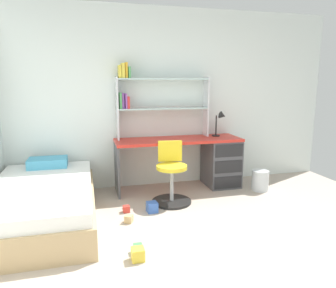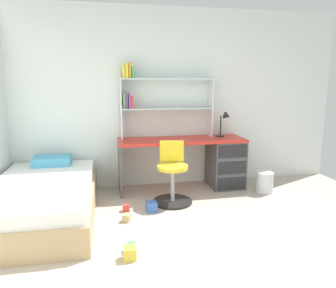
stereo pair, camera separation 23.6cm
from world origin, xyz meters
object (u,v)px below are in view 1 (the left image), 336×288
at_px(waste_bin, 260,180).
at_px(toy_block_yellow_1, 138,254).
at_px(bookshelf_hutch, 151,95).
at_px(toy_block_green_0, 138,248).
at_px(desk_lamp, 221,120).
at_px(toy_block_blue_3, 152,207).
at_px(bed_platform, 42,202).
at_px(desk, 209,159).
at_px(toy_block_natural_4, 129,219).
at_px(swivel_chair, 171,179).
at_px(toy_block_red_2, 126,209).

distance_m(waste_bin, toy_block_yellow_1, 2.48).
height_order(bookshelf_hutch, toy_block_yellow_1, bookshelf_hutch).
bearing_deg(waste_bin, toy_block_green_0, -147.65).
xyz_separation_m(desk_lamp, toy_block_green_0, (-1.56, -1.71, -0.97)).
bearing_deg(bookshelf_hutch, toy_block_green_0, -105.74).
bearing_deg(toy_block_blue_3, bed_platform, 177.26).
distance_m(waste_bin, toy_block_green_0, 2.39).
xyz_separation_m(desk, toy_block_green_0, (-1.37, -1.66, -0.38)).
height_order(desk_lamp, toy_block_natural_4, desk_lamp).
distance_m(desk_lamp, toy_block_green_0, 2.51).
relative_size(bookshelf_hutch, waste_bin, 4.59).
relative_size(bookshelf_hutch, toy_block_blue_3, 10.84).
height_order(desk, toy_block_blue_3, desk).
xyz_separation_m(bookshelf_hutch, waste_bin, (1.51, -0.54, -1.23)).
relative_size(waste_bin, toy_block_blue_3, 2.36).
bearing_deg(toy_block_blue_3, desk_lamp, 33.36).
relative_size(desk, bookshelf_hutch, 1.35).
bearing_deg(swivel_chair, toy_block_yellow_1, -117.02).
bearing_deg(desk_lamp, toy_block_yellow_1, -130.72).
bearing_deg(desk_lamp, desk, -165.83).
distance_m(waste_bin, toy_block_blue_3, 1.75).
distance_m(toy_block_yellow_1, toy_block_natural_4, 0.80).
distance_m(toy_block_red_2, toy_block_natural_4, 0.30).
height_order(bed_platform, toy_block_blue_3, bed_platform).
height_order(toy_block_green_0, toy_block_red_2, toy_block_green_0).
bearing_deg(toy_block_blue_3, toy_block_green_0, -109.74).
xyz_separation_m(toy_block_green_0, toy_block_blue_3, (0.32, 0.89, 0.02)).
height_order(desk, desk_lamp, desk_lamp).
bearing_deg(desk, bookshelf_hutch, 169.05).
relative_size(bed_platform, waste_bin, 6.81).
height_order(bookshelf_hutch, bed_platform, bookshelf_hutch).
height_order(bed_platform, toy_block_green_0, bed_platform).
relative_size(waste_bin, toy_block_green_0, 3.67).
height_order(bookshelf_hutch, swivel_chair, bookshelf_hutch).
height_order(desk_lamp, toy_block_green_0, desk_lamp).
distance_m(swivel_chair, waste_bin, 1.40).
bearing_deg(desk_lamp, waste_bin, -42.81).
bearing_deg(toy_block_yellow_1, desk, 52.14).
bearing_deg(bed_platform, swivel_chair, 7.55).
height_order(waste_bin, toy_block_green_0, waste_bin).
bearing_deg(toy_block_natural_4, bookshelf_hutch, 66.18).
bearing_deg(toy_block_natural_4, bed_platform, 163.33).
bearing_deg(desk, desk_lamp, 14.17).
height_order(desk, toy_block_natural_4, desk).
bearing_deg(toy_block_red_2, toy_block_green_0, -90.75).
xyz_separation_m(bookshelf_hutch, bed_platform, (-1.45, -0.87, -1.16)).
distance_m(bookshelf_hutch, toy_block_red_2, 1.67).
bearing_deg(waste_bin, toy_block_yellow_1, -145.39).
bearing_deg(bookshelf_hutch, toy_block_red_2, -120.27).
relative_size(bookshelf_hutch, toy_block_natural_4, 16.24).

